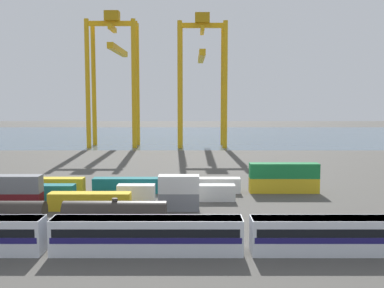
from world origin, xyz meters
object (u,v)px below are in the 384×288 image
object	(u,v)px
passenger_train	(145,234)
gantry_crane_central	(200,67)
shipping_container_17	(282,185)
shipping_container_14	(47,185)
gantry_crane_west	(112,65)
shipping_container_16	(204,185)

from	to	relation	value
passenger_train	gantry_crane_central	bearing A→B (deg)	85.79
shipping_container_17	gantry_crane_central	world-z (taller)	gantry_crane_central
shipping_container_14	gantry_crane_west	world-z (taller)	gantry_crane_west
gantry_crane_west	shipping_container_14	bearing A→B (deg)	-89.05
shipping_container_14	gantry_crane_central	distance (m)	88.33
shipping_container_14	shipping_container_17	bearing A→B (deg)	0.00
passenger_train	gantry_crane_west	distance (m)	116.08
shipping_container_16	gantry_crane_west	world-z (taller)	gantry_crane_west
shipping_container_14	shipping_container_17	distance (m)	41.19
gantry_crane_west	gantry_crane_central	xyz separation A→B (m)	(29.75, 0.48, -0.62)
shipping_container_16	gantry_crane_west	distance (m)	88.19
shipping_container_14	shipping_container_16	distance (m)	27.46
shipping_container_16	shipping_container_17	world-z (taller)	same
shipping_container_17	gantry_crane_central	xyz separation A→B (m)	(-12.76, 79.66, 25.45)
gantry_crane_central	passenger_train	bearing A→B (deg)	-94.21
passenger_train	shipping_container_16	world-z (taller)	passenger_train
passenger_train	shipping_container_14	distance (m)	37.91
gantry_crane_west	gantry_crane_central	size ratio (longest dim) A/B	1.01
shipping_container_16	shipping_container_17	distance (m)	13.73
passenger_train	gantry_crane_west	world-z (taller)	gantry_crane_west
gantry_crane_central	gantry_crane_west	bearing A→B (deg)	-179.07
passenger_train	shipping_container_17	xyz separation A→B (m)	(20.97, 32.06, -0.84)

